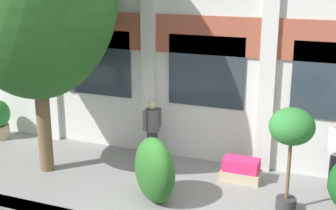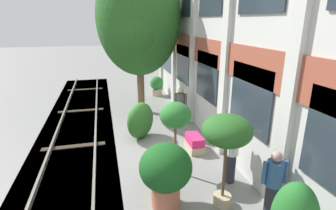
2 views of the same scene
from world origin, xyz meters
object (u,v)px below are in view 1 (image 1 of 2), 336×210
(potted_plant_square_trough, at_px, (241,170))
(resident_by_doorway, at_px, (152,130))
(topiary_hedge, at_px, (154,170))
(potted_plant_low_pan, at_px, (291,132))

(potted_plant_square_trough, height_order, resident_by_doorway, resident_by_doorway)
(topiary_hedge, bearing_deg, potted_plant_square_trough, 48.35)
(potted_plant_square_trough, bearing_deg, potted_plant_low_pan, -41.09)
(potted_plant_low_pan, height_order, resident_by_doorway, potted_plant_low_pan)
(potted_plant_square_trough, relative_size, topiary_hedge, 0.66)
(potted_plant_low_pan, xyz_separation_m, potted_plant_square_trough, (-1.14, 0.99, -1.37))
(potted_plant_square_trough, bearing_deg, topiary_hedge, -131.65)
(potted_plant_low_pan, xyz_separation_m, topiary_hedge, (-2.56, -0.60, -0.95))
(potted_plant_low_pan, height_order, potted_plant_square_trough, potted_plant_low_pan)
(potted_plant_square_trough, xyz_separation_m, topiary_hedge, (-1.42, -1.59, 0.43))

